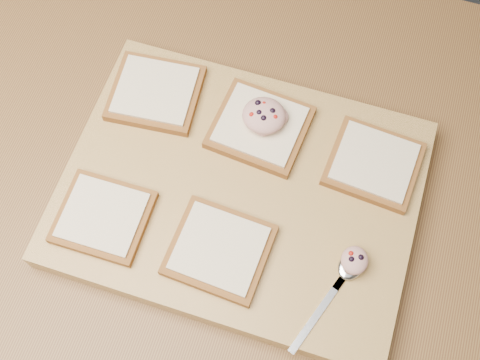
# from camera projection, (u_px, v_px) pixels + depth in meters

# --- Properties ---
(ground) EXTENTS (4.00, 4.00, 0.00)m
(ground) POSITION_uv_depth(u_px,v_px,m) (215.00, 298.00, 1.68)
(ground) COLOR #515459
(ground) RESTS_ON ground
(island_counter) EXTENTS (2.00, 0.80, 0.90)m
(island_counter) POSITION_uv_depth(u_px,v_px,m) (207.00, 250.00, 1.26)
(island_counter) COLOR slate
(island_counter) RESTS_ON ground
(cutting_board) EXTENTS (0.46, 0.35, 0.04)m
(cutting_board) POSITION_uv_depth(u_px,v_px,m) (240.00, 193.00, 0.81)
(cutting_board) COLOR tan
(cutting_board) RESTS_ON island_counter
(bread_far_left) EXTENTS (0.13, 0.12, 0.02)m
(bread_far_left) POSITION_uv_depth(u_px,v_px,m) (156.00, 92.00, 0.84)
(bread_far_left) COLOR brown
(bread_far_left) RESTS_ON cutting_board
(bread_far_center) EXTENTS (0.13, 0.12, 0.02)m
(bread_far_center) POSITION_uv_depth(u_px,v_px,m) (260.00, 127.00, 0.82)
(bread_far_center) COLOR brown
(bread_far_center) RESTS_ON cutting_board
(bread_far_right) EXTENTS (0.12, 0.12, 0.02)m
(bread_far_right) POSITION_uv_depth(u_px,v_px,m) (374.00, 163.00, 0.80)
(bread_far_right) COLOR brown
(bread_far_right) RESTS_ON cutting_board
(bread_near_left) EXTENTS (0.11, 0.10, 0.02)m
(bread_near_left) POSITION_uv_depth(u_px,v_px,m) (103.00, 217.00, 0.77)
(bread_near_left) COLOR brown
(bread_near_left) RESTS_ON cutting_board
(bread_near_center) EXTENTS (0.13, 0.12, 0.02)m
(bread_near_center) POSITION_uv_depth(u_px,v_px,m) (219.00, 250.00, 0.75)
(bread_near_center) COLOR brown
(bread_near_center) RESTS_ON cutting_board
(tuna_salad_dollop) EXTENTS (0.06, 0.06, 0.03)m
(tuna_salad_dollop) POSITION_uv_depth(u_px,v_px,m) (264.00, 115.00, 0.80)
(tuna_salad_dollop) COLOR #DA928B
(tuna_salad_dollop) RESTS_ON bread_far_center
(spoon) EXTENTS (0.07, 0.16, 0.01)m
(spoon) POSITION_uv_depth(u_px,v_px,m) (347.00, 271.00, 0.75)
(spoon) COLOR silver
(spoon) RESTS_ON cutting_board
(spoon_salad) EXTENTS (0.03, 0.04, 0.02)m
(spoon_salad) POSITION_uv_depth(u_px,v_px,m) (355.00, 260.00, 0.73)
(spoon_salad) COLOR #DA928B
(spoon_salad) RESTS_ON spoon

